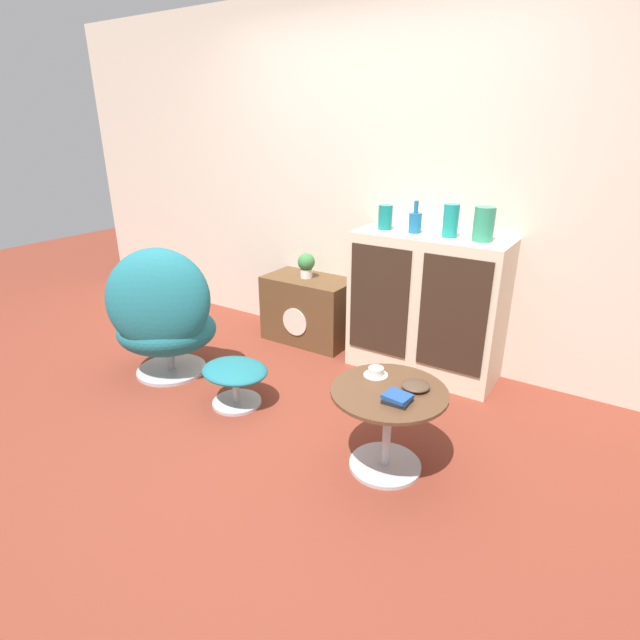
{
  "coord_description": "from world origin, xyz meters",
  "views": [
    {
      "loc": [
        1.73,
        -1.88,
        1.72
      ],
      "look_at": [
        0.14,
        0.59,
        0.55
      ],
      "focal_mm": 28.0,
      "sensor_mm": 36.0,
      "label": 1
    }
  ],
  "objects": [
    {
      "name": "ground_plane",
      "position": [
        0.0,
        0.0,
        0.0
      ],
      "size": [
        12.0,
        12.0,
        0.0
      ],
      "primitive_type": "plane",
      "color": "brown"
    },
    {
      "name": "wall_back",
      "position": [
        0.0,
        1.56,
        1.3
      ],
      "size": [
        6.4,
        0.06,
        2.6
      ],
      "color": "beige",
      "rests_on": "ground_plane"
    },
    {
      "name": "sideboard",
      "position": [
        0.56,
        1.31,
        0.51
      ],
      "size": [
        1.06,
        0.44,
        1.01
      ],
      "color": "beige",
      "rests_on": "ground_plane"
    },
    {
      "name": "tv_console",
      "position": [
        -0.45,
        1.32,
        0.27
      ],
      "size": [
        0.72,
        0.41,
        0.54
      ],
      "color": "brown",
      "rests_on": "ground_plane"
    },
    {
      "name": "egg_chair",
      "position": [
        -0.94,
        0.24,
        0.46
      ],
      "size": [
        0.94,
        0.93,
        0.98
      ],
      "color": "#B7B7BC",
      "rests_on": "ground_plane"
    },
    {
      "name": "ottoman",
      "position": [
        -0.27,
        0.21,
        0.21
      ],
      "size": [
        0.45,
        0.38,
        0.28
      ],
      "color": "#B7B7BC",
      "rests_on": "ground_plane"
    },
    {
      "name": "coffee_table",
      "position": [
        0.83,
        0.15,
        0.31
      ],
      "size": [
        0.59,
        0.59,
        0.47
      ],
      "color": "#B7B7BC",
      "rests_on": "ground_plane"
    },
    {
      "name": "vase_leftmost",
      "position": [
        0.21,
        1.31,
        1.1
      ],
      "size": [
        0.1,
        0.1,
        0.17
      ],
      "color": "#147A75",
      "rests_on": "sideboard"
    },
    {
      "name": "vase_inner_left",
      "position": [
        0.43,
        1.31,
        1.09
      ],
      "size": [
        0.09,
        0.09,
        0.22
      ],
      "color": "#196699",
      "rests_on": "sideboard"
    },
    {
      "name": "vase_inner_right",
      "position": [
        0.68,
        1.31,
        1.12
      ],
      "size": [
        0.1,
        0.1,
        0.21
      ],
      "color": "teal",
      "rests_on": "sideboard"
    },
    {
      "name": "vase_rightmost",
      "position": [
        0.89,
        1.31,
        1.12
      ],
      "size": [
        0.13,
        0.13,
        0.21
      ],
      "color": "#2D8E6B",
      "rests_on": "sideboard"
    },
    {
      "name": "potted_plant",
      "position": [
        -0.47,
        1.33,
        0.65
      ],
      "size": [
        0.14,
        0.14,
        0.2
      ],
      "color": "silver",
      "rests_on": "tv_console"
    },
    {
      "name": "teacup",
      "position": [
        0.7,
        0.26,
        0.48
      ],
      "size": [
        0.13,
        0.13,
        0.05
      ],
      "color": "silver",
      "rests_on": "coffee_table"
    },
    {
      "name": "book_stack",
      "position": [
        0.91,
        0.07,
        0.49
      ],
      "size": [
        0.14,
        0.12,
        0.04
      ],
      "color": "black",
      "rests_on": "coffee_table"
    },
    {
      "name": "bowl",
      "position": [
        0.94,
        0.24,
        0.48
      ],
      "size": [
        0.14,
        0.14,
        0.04
      ],
      "color": "#4C3828",
      "rests_on": "coffee_table"
    }
  ]
}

